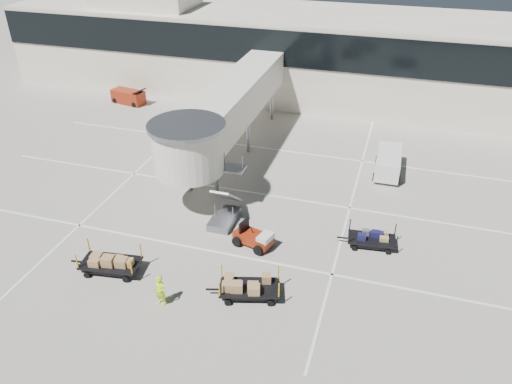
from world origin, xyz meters
TOP-DOWN VIEW (x-y plane):
  - ground at (0.00, 0.00)m, footprint 140.00×140.00m
  - lane_markings at (-0.67, 9.33)m, footprint 40.00×30.00m
  - terminal at (-0.35, 29.94)m, footprint 64.00×12.11m
  - jet_bridge at (-3.97, 12.26)m, footprint 5.70×20.40m
  - baggage_tug at (1.13, 3.28)m, footprint 2.52×2.00m
  - suitcase_cart at (7.73, 5.24)m, footprint 3.46×1.67m
  - box_cart_near at (2.22, -0.86)m, footprint 3.88×2.33m
  - box_cart_far at (-5.81, -1.30)m, footprint 4.00×2.01m
  - ground_worker at (-1.90, -2.82)m, footprint 0.73×0.57m
  - minivan at (7.95, 14.78)m, footprint 1.94×4.27m
  - belt_loader at (-17.59, 21.78)m, footprint 3.75×2.03m

SIDE VIEW (x-z plane):
  - ground at x=0.00m, z-range 0.00..0.00m
  - lane_markings at x=-0.67m, z-range 0.00..0.02m
  - suitcase_cart at x=7.73m, z-range -0.20..1.14m
  - baggage_tug at x=1.13m, z-range -0.21..1.30m
  - box_cart_far at x=-5.81m, z-range -0.17..1.37m
  - box_cart_near at x=2.22m, z-range -0.14..1.35m
  - belt_loader at x=-17.59m, z-range -0.20..1.51m
  - ground_worker at x=-1.90m, z-range 0.00..1.79m
  - minivan at x=7.95m, z-range 0.16..1.76m
  - terminal at x=-0.35m, z-range -3.49..11.71m
  - jet_bridge at x=-3.97m, z-range 1.27..7.30m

